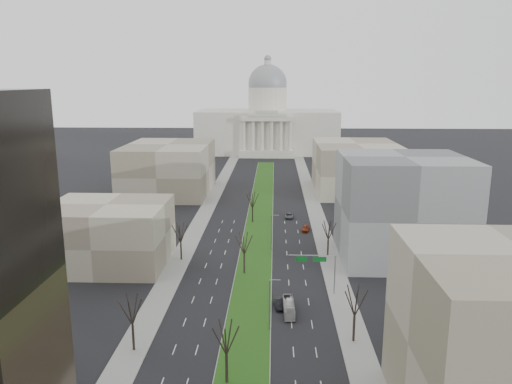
% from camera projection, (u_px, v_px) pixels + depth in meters
% --- Properties ---
extents(ground, '(600.00, 600.00, 0.00)m').
position_uv_depth(ground, '(259.00, 223.00, 146.81)').
color(ground, black).
rests_on(ground, ground).
extents(median, '(8.00, 222.03, 0.20)m').
position_uv_depth(median, '(259.00, 223.00, 145.80)').
color(median, '#999993').
rests_on(median, ground).
extents(sidewalk_left, '(5.00, 330.00, 0.15)m').
position_uv_depth(sidewalk_left, '(185.00, 250.00, 123.06)').
color(sidewalk_left, gray).
rests_on(sidewalk_left, ground).
extents(sidewalk_right, '(5.00, 330.00, 0.15)m').
position_uv_depth(sidewalk_right, '(328.00, 251.00, 121.78)').
color(sidewalk_right, gray).
rests_on(sidewalk_right, ground).
extents(capitol, '(80.00, 46.00, 55.00)m').
position_uv_depth(capitol, '(267.00, 124.00, 289.13)').
color(capitol, beige).
rests_on(capitol, ground).
extents(building_beige_left, '(26.00, 22.00, 14.00)m').
position_uv_depth(building_beige_left, '(108.00, 234.00, 112.36)').
color(building_beige_left, gray).
rests_on(building_beige_left, ground).
extents(building_grey_right, '(28.00, 26.00, 24.00)m').
position_uv_depth(building_grey_right, '(402.00, 208.00, 115.64)').
color(building_grey_right, slate).
rests_on(building_grey_right, ground).
extents(building_far_left, '(30.00, 40.00, 18.00)m').
position_uv_depth(building_far_left, '(169.00, 168.00, 185.14)').
color(building_far_left, gray).
rests_on(building_far_left, ground).
extents(building_far_right, '(30.00, 40.00, 18.00)m').
position_uv_depth(building_far_right, '(356.00, 167.00, 187.45)').
color(building_far_right, gray).
rests_on(building_far_right, ground).
extents(tree_left_mid, '(5.40, 5.40, 9.72)m').
position_uv_depth(tree_left_mid, '(132.00, 309.00, 75.70)').
color(tree_left_mid, black).
rests_on(tree_left_mid, ground).
extents(tree_left_far, '(5.28, 5.28, 9.50)m').
position_uv_depth(tree_left_far, '(180.00, 232.00, 114.74)').
color(tree_left_far, black).
rests_on(tree_left_far, ground).
extents(tree_right_mid, '(5.52, 5.52, 9.94)m').
position_uv_depth(tree_right_mid, '(355.00, 300.00, 78.31)').
color(tree_right_mid, black).
rests_on(tree_right_mid, ground).
extents(tree_right_far, '(5.04, 5.04, 9.07)m').
position_uv_depth(tree_right_far, '(329.00, 230.00, 117.45)').
color(tree_right_far, black).
rests_on(tree_right_far, ground).
extents(tree_median_a, '(5.40, 5.40, 9.72)m').
position_uv_depth(tree_median_a, '(226.00, 337.00, 67.34)').
color(tree_median_a, black).
rests_on(tree_median_a, ground).
extents(tree_median_b, '(5.40, 5.40, 9.72)m').
position_uv_depth(tree_median_b, '(244.00, 243.00, 106.35)').
color(tree_median_b, black).
rests_on(tree_median_b, ground).
extents(tree_median_c, '(5.40, 5.40, 9.72)m').
position_uv_depth(tree_median_c, '(252.00, 199.00, 145.36)').
color(tree_median_c, black).
rests_on(tree_median_c, ground).
extents(streetlamp_median_b, '(1.90, 0.20, 9.16)m').
position_uv_depth(streetlamp_median_b, '(270.00, 304.00, 82.24)').
color(streetlamp_median_b, gray).
rests_on(streetlamp_median_b, ground).
extents(streetlamp_median_c, '(1.90, 0.20, 9.16)m').
position_uv_depth(streetlamp_median_c, '(272.00, 232.00, 121.25)').
color(streetlamp_median_c, gray).
rests_on(streetlamp_median_c, ground).
extents(mast_arm_signs, '(9.12, 0.24, 8.09)m').
position_uv_depth(mast_arm_signs, '(321.00, 265.00, 96.25)').
color(mast_arm_signs, gray).
rests_on(mast_arm_signs, ground).
extents(car_black, '(2.25, 4.73, 1.50)m').
position_uv_depth(car_black, '(279.00, 303.00, 91.79)').
color(car_black, black).
rests_on(car_black, ground).
extents(car_red, '(2.59, 5.07, 1.41)m').
position_uv_depth(car_red, '(306.00, 228.00, 138.58)').
color(car_red, maroon).
rests_on(car_red, ground).
extents(car_grey_far, '(2.38, 5.09, 1.41)m').
position_uv_depth(car_grey_far, '(289.00, 216.00, 151.61)').
color(car_grey_far, '#4F5357').
rests_on(car_grey_far, ground).
extents(box_van, '(2.12, 8.08, 2.24)m').
position_uv_depth(box_van, '(289.00, 307.00, 89.58)').
color(box_van, silver).
rests_on(box_van, ground).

